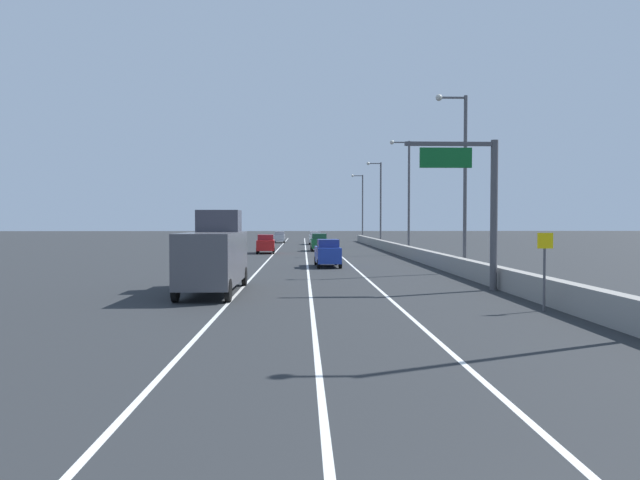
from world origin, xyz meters
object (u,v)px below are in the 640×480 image
at_px(car_blue_2, 328,253).
at_px(lamp_post_right_fifth, 361,204).
at_px(car_silver_4, 279,237).
at_px(box_truck, 214,255).
at_px(lamp_post_right_fourth, 379,199).
at_px(lamp_post_right_second, 462,173).
at_px(car_white_3, 315,238).
at_px(speed_advisory_sign, 545,265).
at_px(car_green_1, 319,242).
at_px(car_red_0, 266,244).
at_px(overhead_sign_gantry, 479,196).
at_px(lamp_post_right_third, 407,190).

bearing_deg(car_blue_2, lamp_post_right_fifth, 81.72).
xyz_separation_m(car_silver_4, box_truck, (-0.38, -68.17, 0.89)).
xyz_separation_m(lamp_post_right_fourth, box_truck, (-15.07, -53.35, -4.91)).
relative_size(lamp_post_right_second, lamp_post_right_fourth, 1.00).
bearing_deg(car_white_3, speed_advisory_sign, -83.77).
xyz_separation_m(car_green_1, box_truck, (-6.20, -40.62, 0.80)).
relative_size(lamp_post_right_fourth, car_red_0, 2.68).
height_order(car_green_1, car_silver_4, car_green_1).
bearing_deg(car_red_0, overhead_sign_gantry, -69.73).
relative_size(speed_advisory_sign, box_truck, 0.38).
relative_size(lamp_post_right_second, car_blue_2, 2.66).
bearing_deg(speed_advisory_sign, box_truck, 155.49).
bearing_deg(lamp_post_right_second, car_silver_4, 104.14).
bearing_deg(overhead_sign_gantry, speed_advisory_sign, -86.27).
distance_m(lamp_post_right_second, box_truck, 18.86).
xyz_separation_m(speed_advisory_sign, box_truck, (-13.54, 6.17, 0.07)).
bearing_deg(overhead_sign_gantry, lamp_post_right_third, 86.32).
bearing_deg(lamp_post_right_fifth, car_white_3, -122.09).
relative_size(overhead_sign_gantry, car_green_1, 1.84).
bearing_deg(car_white_3, box_truck, -95.77).
bearing_deg(box_truck, speed_advisory_sign, -24.51).
height_order(speed_advisory_sign, lamp_post_right_fifth, lamp_post_right_fifth).
relative_size(car_white_3, box_truck, 0.59).
bearing_deg(lamp_post_right_third, lamp_post_right_fifth, 90.51).
height_order(overhead_sign_gantry, car_blue_2, overhead_sign_gantry).
xyz_separation_m(speed_advisory_sign, lamp_post_right_fourth, (1.53, 59.52, 4.97)).
height_order(car_red_0, car_green_1, car_green_1).
bearing_deg(lamp_post_right_fourth, car_blue_2, -103.42).
height_order(speed_advisory_sign, lamp_post_right_second, lamp_post_right_second).
xyz_separation_m(car_blue_2, car_silver_4, (-5.79, 52.10, -0.11)).
distance_m(overhead_sign_gantry, car_silver_4, 68.84).
distance_m(lamp_post_right_second, car_green_1, 31.93).
relative_size(lamp_post_right_third, car_white_3, 2.56).
relative_size(lamp_post_right_third, lamp_post_right_fourth, 1.00).
distance_m(lamp_post_right_second, car_silver_4, 59.81).
bearing_deg(speed_advisory_sign, overhead_sign_gantry, 93.73).
relative_size(lamp_post_right_third, car_blue_2, 2.66).
height_order(speed_advisory_sign, box_truck, box_truck).
height_order(overhead_sign_gantry, lamp_post_right_second, lamp_post_right_second).
bearing_deg(box_truck, lamp_post_right_fourth, 74.23).
distance_m(lamp_post_right_fourth, car_green_1, 16.52).
height_order(car_blue_2, car_silver_4, car_blue_2).
distance_m(lamp_post_right_second, car_white_3, 51.80).
distance_m(speed_advisory_sign, car_silver_4, 75.50).
height_order(lamp_post_right_second, car_silver_4, lamp_post_right_second).
distance_m(lamp_post_right_second, lamp_post_right_fifth, 64.36).
bearing_deg(car_white_3, lamp_post_right_fifth, 57.91).
xyz_separation_m(lamp_post_right_fourth, car_red_0, (-14.88, -17.80, -5.71)).
bearing_deg(car_red_0, car_blue_2, -72.93).
distance_m(lamp_post_right_fourth, car_silver_4, 21.65).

